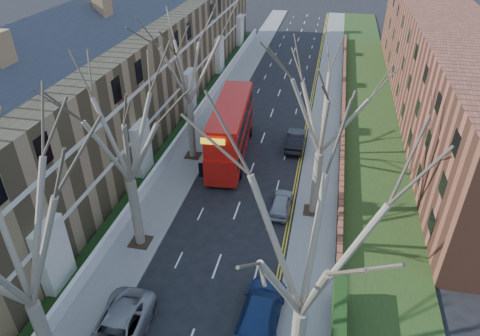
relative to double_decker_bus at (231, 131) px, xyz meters
The scene contains 16 objects.
pavement_left 10.73m from the double_decker_bus, 110.32° to the left, with size 3.00×102.00×0.12m, color slate.
pavement_right 13.11m from the double_decker_bus, 49.54° to the left, with size 3.00×102.00×0.12m, color slate.
terrace_left 11.83m from the double_decker_bus, behind, with size 9.70×78.00×13.60m.
flats_right 24.30m from the double_decker_bus, 34.86° to the left, with size 13.97×54.00×10.00m.
front_wall_left 5.88m from the double_decker_bus, 161.09° to the left, with size 0.30×78.00×1.00m.
grass_verge_right 16.34m from the double_decker_bus, 37.32° to the left, with size 6.00×102.00×0.06m.
tree_left_mid 24.48m from the double_decker_bus, 98.18° to the right, with size 10.50×10.50×14.71m.
tree_left_far 15.20m from the double_decker_bus, 104.18° to the right, with size 10.15×10.15×14.22m.
tree_left_dist 7.94m from the double_decker_bus, 160.34° to the right, with size 10.50×10.50×14.71m.
tree_right_mid 23.76m from the double_decker_bus, 69.16° to the right, with size 10.50×10.50×14.71m.
tree_right_far 12.76m from the double_decker_bus, 41.71° to the right, with size 10.15×10.15×14.22m.
double_decker_bus is the anchor object (origin of this frame).
car_left_far 20.84m from the double_decker_bus, 93.68° to the right, with size 2.67×5.78×1.61m, color gray.
car_right_near 18.68m from the double_decker_bus, 71.59° to the right, with size 2.23×5.48×1.59m, color navy.
car_right_mid 9.48m from the double_decker_bus, 52.69° to the right, with size 1.52×3.78×1.29m, color gray.
car_right_far 6.50m from the double_decker_bus, 25.01° to the left, with size 1.66×4.75×1.57m, color black.
Camera 1 is at (5.71, -4.29, 20.21)m, focal length 32.00 mm.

